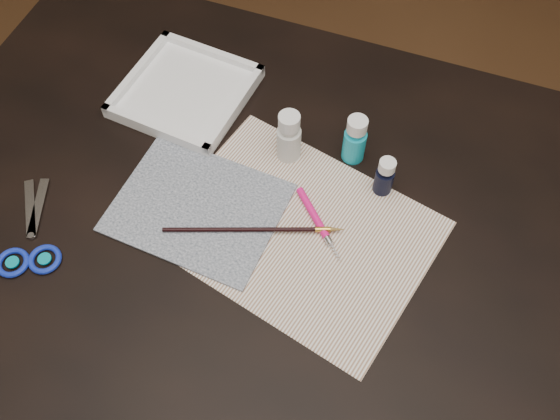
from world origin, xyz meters
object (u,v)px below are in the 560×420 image
(paper, at_px, (299,231))
(scissors, at_px, (27,227))
(paint_bottle_white, at_px, (289,136))
(paint_bottle_cyan, at_px, (355,139))
(canvas, at_px, (198,207))
(palette_tray, at_px, (185,91))
(paint_bottle_navy, at_px, (385,176))

(paper, bearing_deg, scissors, -160.28)
(paint_bottle_white, height_order, scissors, paint_bottle_white)
(paper, xyz_separation_m, paint_bottle_white, (-0.07, 0.14, 0.05))
(paint_bottle_cyan, distance_m, scissors, 0.55)
(canvas, xyz_separation_m, paint_bottle_cyan, (0.20, 0.19, 0.04))
(scissors, distance_m, palette_tray, 0.36)
(paper, bearing_deg, canvas, -174.42)
(canvas, distance_m, paint_bottle_cyan, 0.28)
(canvas, relative_size, palette_tray, 1.22)
(canvas, bearing_deg, paper, 5.58)
(paper, bearing_deg, paint_bottle_cyan, 78.14)
(canvas, bearing_deg, paint_bottle_cyan, 42.84)
(paper, distance_m, scissors, 0.43)
(canvas, bearing_deg, scissors, -151.51)
(paint_bottle_white, bearing_deg, paint_bottle_cyan, 18.69)
(paper, relative_size, canvas, 1.54)
(paper, height_order, palette_tray, palette_tray)
(paint_bottle_navy, bearing_deg, palette_tray, 169.29)
(paint_bottle_white, xyz_separation_m, palette_tray, (-0.22, 0.06, -0.04))
(canvas, relative_size, scissors, 1.31)
(canvas, bearing_deg, paint_bottle_white, 56.90)
(canvas, distance_m, paint_bottle_white, 0.19)
(scissors, bearing_deg, canvas, -95.96)
(palette_tray, bearing_deg, paint_bottle_navy, -10.71)
(paper, xyz_separation_m, paint_bottle_cyan, (0.04, 0.17, 0.05))
(scissors, relative_size, palette_tray, 0.93)
(paint_bottle_white, distance_m, paint_bottle_cyan, 0.11)
(paint_bottle_navy, bearing_deg, paint_bottle_cyan, 143.28)
(paint_bottle_white, distance_m, paint_bottle_navy, 0.17)
(paint_bottle_white, bearing_deg, canvas, -123.10)
(paint_bottle_white, bearing_deg, paper, -64.00)
(paper, xyz_separation_m, scissors, (-0.40, -0.15, 0.00))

